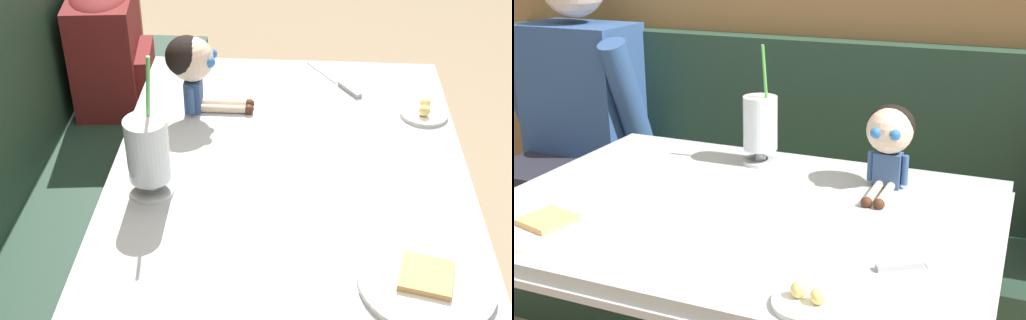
% 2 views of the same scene
% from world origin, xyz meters
% --- Properties ---
extents(booth_bench, '(2.60, 0.48, 1.00)m').
position_xyz_m(booth_bench, '(0.00, 0.81, 0.33)').
color(booth_bench, '#233D2D').
rests_on(booth_bench, ground).
extents(diner_table, '(1.11, 0.81, 0.74)m').
position_xyz_m(diner_table, '(0.00, 0.18, 0.54)').
color(diner_table, '#B2BCC1').
rests_on(diner_table, ground).
extents(toast_plate, '(0.25, 0.25, 0.03)m').
position_xyz_m(toast_plate, '(-0.32, -0.08, 0.75)').
color(toast_plate, white).
rests_on(toast_plate, diner_table).
extents(milkshake_glass, '(0.10, 0.10, 0.32)m').
position_xyz_m(milkshake_glass, '(-0.08, 0.47, 0.84)').
color(milkshake_glass, silver).
rests_on(milkshake_glass, diner_table).
extents(butter_saucer, '(0.12, 0.12, 0.04)m').
position_xyz_m(butter_saucer, '(0.27, -0.15, 0.75)').
color(butter_saucer, white).
rests_on(butter_saucer, diner_table).
extents(butter_knife, '(0.21, 0.15, 0.01)m').
position_xyz_m(butter_knife, '(0.41, 0.05, 0.74)').
color(butter_knife, silver).
rests_on(butter_knife, diner_table).
extents(seated_doll, '(0.11, 0.22, 0.20)m').
position_xyz_m(seated_doll, '(0.27, 0.43, 0.87)').
color(seated_doll, '#385689').
rests_on(seated_doll, diner_table).
extents(diner_patron, '(0.55, 0.48, 0.81)m').
position_xyz_m(diner_patron, '(-0.90, 0.76, 0.74)').
color(diner_patron, '#2D4C7F').
rests_on(diner_patron, booth_bench).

